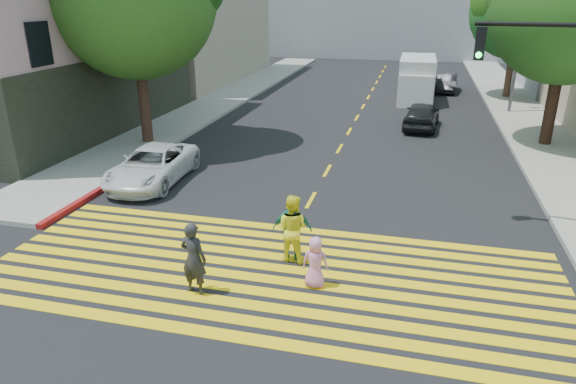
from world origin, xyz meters
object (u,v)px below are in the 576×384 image
at_px(pedestrian_child, 315,262).
at_px(pedestrian_woman, 292,228).
at_px(dark_car_parked, 446,83).
at_px(tree_right_far, 521,6).
at_px(pedestrian_man, 194,258).
at_px(pedestrian_extra, 292,229).
at_px(white_van, 416,80).
at_px(dark_car_near, 422,115).
at_px(silver_car, 425,79).
at_px(white_sedan, 152,165).

bearing_deg(pedestrian_child, pedestrian_woman, -54.15).
bearing_deg(dark_car_parked, pedestrian_woman, -95.81).
height_order(tree_right_far, pedestrian_man, tree_right_far).
relative_size(pedestrian_woman, pedestrian_extra, 1.04).
xyz_separation_m(pedestrian_man, white_van, (4.25, 23.50, 0.38)).
bearing_deg(dark_car_near, silver_car, -85.65).
height_order(white_sedan, dark_car_parked, white_sedan).
xyz_separation_m(pedestrian_extra, white_sedan, (-5.99, 4.23, -0.21)).
relative_size(tree_right_far, silver_car, 1.86).
xyz_separation_m(pedestrian_child, silver_car, (2.34, 27.53, 0.03)).
bearing_deg(dark_car_near, pedestrian_woman, 83.60).
distance_m(tree_right_far, dark_car_near, 11.52).
bearing_deg(white_van, dark_car_near, -87.20).
bearing_deg(pedestrian_child, dark_car_parked, -98.86).
distance_m(pedestrian_woman, white_van, 21.70).
bearing_deg(pedestrian_extra, dark_car_parked, -108.02).
distance_m(pedestrian_child, dark_car_near, 15.68).
xyz_separation_m(pedestrian_woman, pedestrian_extra, (0.01, 0.02, -0.04)).
bearing_deg(white_van, tree_right_far, 19.33).
relative_size(pedestrian_man, pedestrian_extra, 1.02).
relative_size(tree_right_far, white_van, 1.49).
distance_m(pedestrian_child, pedestrian_extra, 1.36).
relative_size(pedestrian_man, pedestrian_woman, 0.98).
height_order(dark_car_parked, white_van, white_van).
bearing_deg(pedestrian_woman, white_sedan, -27.58).
bearing_deg(dark_car_near, pedestrian_child, 87.24).
height_order(pedestrian_child, pedestrian_extra, pedestrian_extra).
relative_size(pedestrian_woman, white_sedan, 0.39).
bearing_deg(white_van, silver_car, 82.77).
height_order(pedestrian_man, white_van, white_van).
relative_size(pedestrian_man, dark_car_parked, 0.46).
height_order(tree_right_far, silver_car, tree_right_far).
height_order(pedestrian_man, white_sedan, pedestrian_man).
height_order(pedestrian_child, silver_car, silver_car).
relative_size(dark_car_parked, white_van, 0.66).
height_order(dark_car_near, white_van, white_van).
relative_size(pedestrian_child, dark_car_parked, 0.33).
relative_size(dark_car_near, dark_car_parked, 1.05).
bearing_deg(white_sedan, pedestrian_woman, -38.00).
bearing_deg(pedestrian_extra, pedestrian_child, 118.00).
xyz_separation_m(pedestrian_extra, white_van, (2.55, 21.53, 0.40)).
bearing_deg(dark_car_near, tree_right_far, -114.38).
bearing_deg(white_sedan, pedestrian_extra, -37.83).
xyz_separation_m(pedestrian_man, pedestrian_extra, (1.70, 1.97, -0.02)).
relative_size(pedestrian_woman, dark_car_parked, 0.47).
bearing_deg(pedestrian_woman, white_van, -88.92).
xyz_separation_m(pedestrian_man, silver_car, (4.83, 28.41, -0.20)).
distance_m(pedestrian_woman, pedestrian_extra, 0.04).
height_order(pedestrian_woman, silver_car, pedestrian_woman).
bearing_deg(white_sedan, dark_car_near, 46.21).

